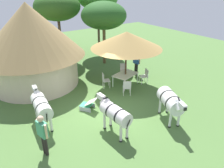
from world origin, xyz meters
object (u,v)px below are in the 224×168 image
at_px(guest_beside_umbrella, 137,61).
at_px(striped_lounge_chair, 88,105).
at_px(patio_chair_near_hut, 145,75).
at_px(zebra_toward_hut, 41,105).
at_px(shade_umbrella, 126,40).
at_px(acacia_tree_behind_hut, 104,16).
at_px(acacia_tree_right_background, 57,7).
at_px(thatched_hut, 31,42).
at_px(zebra_by_umbrella, 115,113).
at_px(patio_chair_west_end, 123,69).
at_px(patio_chair_east_end, 105,79).
at_px(patio_chair_near_lawn, 127,87).
at_px(zebra_nearest_camera, 171,101).
at_px(standing_watcher, 43,132).
at_px(patio_dining_table, 125,75).

height_order(guest_beside_umbrella, striped_lounge_chair, guest_beside_umbrella).
distance_m(patio_chair_near_hut, zebra_toward_hut, 6.73).
relative_size(shade_umbrella, acacia_tree_behind_hut, 0.89).
relative_size(shade_umbrella, acacia_tree_right_background, 0.80).
xyz_separation_m(thatched_hut, zebra_by_umbrella, (1.14, -6.68, -1.64)).
relative_size(patio_chair_west_end, zebra_toward_hut, 0.39).
height_order(patio_chair_east_end, acacia_tree_right_background, acacia_tree_right_background).
height_order(patio_chair_near_lawn, zebra_by_umbrella, zebra_by_umbrella).
height_order(shade_umbrella, patio_chair_near_hut, shade_umbrella).
bearing_deg(zebra_nearest_camera, acacia_tree_behind_hut, -78.28).
distance_m(patio_chair_east_end, zebra_by_umbrella, 4.35).
bearing_deg(patio_chair_east_end, acacia_tree_right_background, -159.31).
bearing_deg(patio_chair_near_hut, acacia_tree_right_background, 37.20).
bearing_deg(patio_chair_near_lawn, thatched_hut, 163.89).
bearing_deg(patio_chair_near_hut, patio_chair_east_end, 89.19).
bearing_deg(thatched_hut, shade_umbrella, -37.28).
relative_size(thatched_hut, shade_umbrella, 1.49).
bearing_deg(zebra_by_umbrella, standing_watcher, 167.52).
relative_size(patio_chair_west_end, striped_lounge_chair, 0.94).
height_order(patio_dining_table, patio_chair_near_lawn, patio_chair_near_lawn).
height_order(standing_watcher, striped_lounge_chair, standing_watcher).
distance_m(patio_chair_near_hut, zebra_nearest_camera, 4.09).
distance_m(zebra_nearest_camera, acacia_tree_behind_hut, 8.68).
relative_size(thatched_hut, zebra_nearest_camera, 2.99).
bearing_deg(zebra_by_umbrella, thatched_hut, 96.14).
relative_size(guest_beside_umbrella, acacia_tree_right_background, 0.32).
bearing_deg(acacia_tree_right_background, zebra_toward_hut, -118.41).
distance_m(patio_chair_east_end, acacia_tree_behind_hut, 5.24).
distance_m(patio_dining_table, patio_chair_near_lawn, 1.29).
bearing_deg(patio_chair_near_lawn, zebra_nearest_camera, -53.99).
height_order(patio_dining_table, standing_watcher, standing_watcher).
height_order(thatched_hut, acacia_tree_right_background, acacia_tree_right_background).
relative_size(shade_umbrella, zebra_toward_hut, 1.76).
relative_size(striped_lounge_chair, zebra_nearest_camera, 0.47).
xyz_separation_m(patio_chair_near_hut, zebra_toward_hut, (-6.68, -0.64, 0.46)).
distance_m(patio_chair_east_end, zebra_toward_hut, 4.57).
xyz_separation_m(patio_chair_west_end, zebra_by_umbrella, (-3.90, -4.45, 0.45)).
relative_size(patio_chair_west_end, zebra_by_umbrella, 0.43).
bearing_deg(zebra_nearest_camera, shade_umbrella, -74.88).
height_order(patio_chair_west_end, patio_chair_near_hut, same).
relative_size(patio_dining_table, zebra_nearest_camera, 0.84).
bearing_deg(patio_chair_west_end, shade_umbrella, 90.00).
bearing_deg(zebra_by_umbrella, striped_lounge_chair, 86.50).
height_order(patio_chair_east_end, zebra_toward_hut, zebra_toward_hut).
bearing_deg(patio_chair_west_end, patio_chair_east_end, 50.66).
height_order(patio_chair_west_end, patio_chair_near_lawn, same).
bearing_deg(patio_chair_near_lawn, zebra_by_umbrella, -103.07).
bearing_deg(standing_watcher, shade_umbrella, 102.63).
bearing_deg(zebra_by_umbrella, patio_chair_west_end, 45.22).
bearing_deg(zebra_by_umbrella, patio_dining_table, 42.81).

